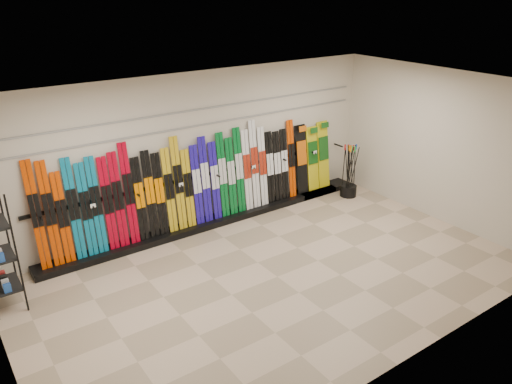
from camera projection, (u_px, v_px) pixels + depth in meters
floor at (277, 277)px, 8.18m from camera, size 8.00×8.00×0.00m
back_wall at (199, 151)px, 9.48m from camera, size 8.00×0.00×8.00m
right_wall at (441, 147)px, 9.72m from camera, size 0.00×5.00×5.00m
ceiling at (281, 95)px, 7.02m from camera, size 8.00×8.00×0.00m
ski_rack_base at (217, 220)px, 9.99m from camera, size 8.00×0.40×0.12m
skis at (182, 186)px, 9.31m from camera, size 5.37×0.24×1.83m
snowboards at (313, 158)px, 11.09m from camera, size 0.94×0.23×1.52m
pole_bin at (348, 191)px, 11.24m from camera, size 0.37×0.37×0.25m
ski_poles at (349, 171)px, 11.03m from camera, size 0.35×0.34×1.18m
slatwall_rail_0 at (198, 126)px, 9.27m from camera, size 7.60×0.02×0.03m
slatwall_rail_1 at (197, 110)px, 9.16m from camera, size 7.60×0.02×0.03m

